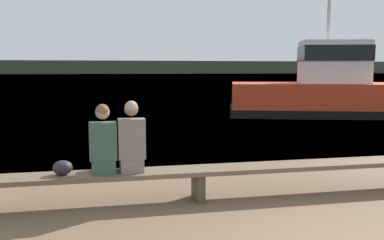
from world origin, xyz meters
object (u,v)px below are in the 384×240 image
shopping_bag (63,168)px  tugboat_red (325,92)px  person_left (103,144)px  person_right (132,141)px  bench_main (198,173)px

shopping_bag → tugboat_red: tugboat_red is taller
person_left → person_right: size_ratio=0.96×
person_left → person_right: 0.39m
person_left → shopping_bag: person_left is taller
person_left → person_right: person_right is taller
bench_main → shopping_bag: size_ratio=32.07×
person_left → bench_main: bearing=-0.3°
bench_main → shopping_bag: (-1.91, 0.01, 0.18)m
person_left → tugboat_red: tugboat_red is taller
person_left → shopping_bag: (-0.56, 0.00, -0.32)m
bench_main → person_right: bearing=179.6°
bench_main → shopping_bag: shopping_bag is taller
shopping_bag → tugboat_red: bearing=46.6°
person_left → shopping_bag: bearing=179.5°
tugboat_red → shopping_bag: bearing=153.5°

